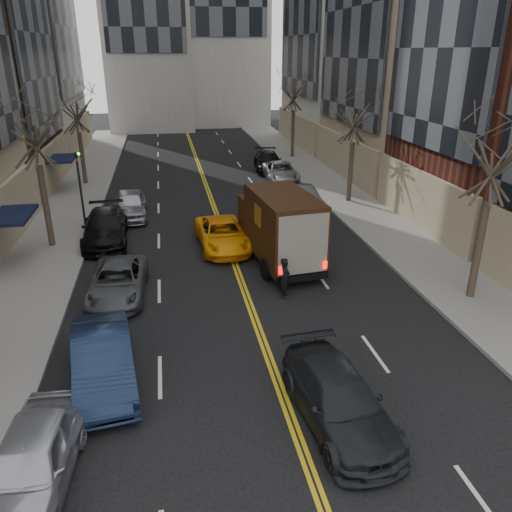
{
  "coord_description": "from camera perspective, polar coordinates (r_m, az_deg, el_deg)",
  "views": [
    {
      "loc": [
        -2.9,
        -5.06,
        9.27
      ],
      "look_at": [
        0.2,
        11.78,
        2.2
      ],
      "focal_mm": 35.0,
      "sensor_mm": 36.0,
      "label": 1
    }
  ],
  "objects": [
    {
      "name": "sidewalk_left",
      "position": [
        33.9,
        -20.45,
        5.27
      ],
      "size": [
        4.0,
        66.0,
        0.15
      ],
      "primitive_type": "cube",
      "color": "slate",
      "rests_on": "ground"
    },
    {
      "name": "sidewalk_right",
      "position": [
        35.41,
        9.68,
        7.07
      ],
      "size": [
        4.0,
        66.0,
        0.15
      ],
      "primitive_type": "cube",
      "color": "slate",
      "rests_on": "ground"
    },
    {
      "name": "tree_lf_mid",
      "position": [
        25.88,
        -24.37,
        14.62
      ],
      "size": [
        3.2,
        3.2,
        8.91
      ],
      "color": "#382D23",
      "rests_on": "sidewalk_left"
    },
    {
      "name": "tree_lf_far",
      "position": [
        38.65,
        -20.0,
        16.35
      ],
      "size": [
        3.2,
        3.2,
        8.12
      ],
      "color": "#382D23",
      "rests_on": "sidewalk_left"
    },
    {
      "name": "tree_rt_near",
      "position": [
        20.06,
        26.02,
        12.18
      ],
      "size": [
        3.2,
        3.2,
        8.71
      ],
      "color": "#382D23",
      "rests_on": "sidewalk_right"
    },
    {
      "name": "tree_rt_mid",
      "position": [
        32.4,
        11.28,
        16.54
      ],
      "size": [
        3.2,
        3.2,
        8.32
      ],
      "color": "#382D23",
      "rests_on": "sidewalk_right"
    },
    {
      "name": "tree_rt_far",
      "position": [
        46.62,
        4.38,
        19.27
      ],
      "size": [
        3.2,
        3.2,
        9.11
      ],
      "color": "#382D23",
      "rests_on": "sidewalk_right"
    },
    {
      "name": "traffic_signal",
      "position": [
        28.18,
        -19.49,
        7.92
      ],
      "size": [
        0.29,
        0.26,
        4.7
      ],
      "color": "black",
      "rests_on": "sidewalk_left"
    },
    {
      "name": "ups_truck",
      "position": [
        23.02,
        2.69,
        3.3
      ],
      "size": [
        3.08,
        6.49,
        3.44
      ],
      "rotation": [
        0.0,
        0.0,
        0.11
      ],
      "color": "black",
      "rests_on": "ground"
    },
    {
      "name": "observer_sedan",
      "position": [
        13.92,
        9.4,
        -15.84
      ],
      "size": [
        2.43,
        5.07,
        1.42
      ],
      "rotation": [
        0.0,
        0.0,
        0.09
      ],
      "color": "black",
      "rests_on": "ground"
    },
    {
      "name": "taxi",
      "position": [
        25.17,
        -3.87,
        2.48
      ],
      "size": [
        2.61,
        5.17,
        1.4
      ],
      "primitive_type": "imported",
      "rotation": [
        0.0,
        0.0,
        0.06
      ],
      "color": "#FFA00A",
      "rests_on": "ground"
    },
    {
      "name": "pedestrian",
      "position": [
        20.02,
        3.35,
        -2.5
      ],
      "size": [
        0.62,
        0.73,
        1.68
      ],
      "primitive_type": "imported",
      "rotation": [
        0.0,
        0.0,
        1.15
      ],
      "color": "black",
      "rests_on": "ground"
    },
    {
      "name": "parked_lf_a",
      "position": [
        13.07,
        -24.28,
        -20.67
      ],
      "size": [
        2.08,
        4.49,
        1.49
      ],
      "primitive_type": "imported",
      "rotation": [
        0.0,
        0.0,
        -0.07
      ],
      "color": "#B7B9C0",
      "rests_on": "ground"
    },
    {
      "name": "parked_lf_b",
      "position": [
        15.74,
        -17.07,
        -11.27
      ],
      "size": [
        2.32,
        5.01,
        1.59
      ],
      "primitive_type": "imported",
      "rotation": [
        0.0,
        0.0,
        0.13
      ],
      "color": "#111D38",
      "rests_on": "ground"
    },
    {
      "name": "parked_lf_c",
      "position": [
        20.89,
        -15.52,
        -2.81
      ],
      "size": [
        2.41,
        4.79,
        1.3
      ],
      "primitive_type": "imported",
      "rotation": [
        0.0,
        0.0,
        -0.05
      ],
      "color": "#494C50",
      "rests_on": "ground"
    },
    {
      "name": "parked_lf_d",
      "position": [
        27.01,
        -16.85,
        3.14
      ],
      "size": [
        2.42,
        5.49,
        1.57
      ],
      "primitive_type": "imported",
      "rotation": [
        0.0,
        0.0,
        0.04
      ],
      "color": "black",
      "rests_on": "ground"
    },
    {
      "name": "parked_lf_e",
      "position": [
        30.72,
        -14.18,
        5.74
      ],
      "size": [
        2.08,
        4.75,
        1.59
      ],
      "primitive_type": "imported",
      "rotation": [
        0.0,
        0.0,
        0.04
      ],
      "color": "#A6A9AE",
      "rests_on": "ground"
    },
    {
      "name": "parked_rt_a",
      "position": [
        31.38,
        5.32,
        6.57
      ],
      "size": [
        2.0,
        4.61,
        1.48
      ],
      "primitive_type": "imported",
      "rotation": [
        0.0,
        0.0,
        0.1
      ],
      "color": "#4F5257",
      "rests_on": "ground"
    },
    {
      "name": "parked_rt_b",
      "position": [
        38.62,
        2.82,
        9.6
      ],
      "size": [
        2.6,
        5.2,
        1.41
      ],
      "primitive_type": "imported",
      "rotation": [
        0.0,
        0.0,
        -0.05
      ],
      "color": "#929599",
      "rests_on": "ground"
    },
    {
      "name": "parked_rt_c",
      "position": [
        42.1,
        1.38,
        10.77
      ],
      "size": [
        2.69,
        5.44,
        1.52
      ],
      "primitive_type": "imported",
      "rotation": [
        0.0,
        0.0,
        -0.11
      ],
      "color": "black",
      "rests_on": "ground"
    }
  ]
}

